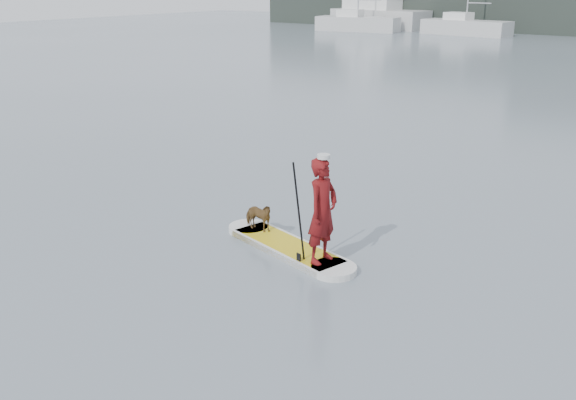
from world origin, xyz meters
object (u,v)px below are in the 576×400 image
Objects in this scene: motor_yacht_b at (376,9)px; sailboat_a at (357,23)px; paddleboard at (288,247)px; sailboat_b at (465,26)px; paddler at (323,211)px; dog at (258,216)px.

sailboat_a is at bearing -75.41° from motor_yacht_b.
sailboat_b is at bearing 122.40° from paddleboard.
paddler is 0.16× the size of sailboat_b.
dog is 0.06× the size of motor_yacht_b.
motor_yacht_b reaches higher than paddler.
dog is at bearing -65.62° from sailboat_b.
motor_yacht_b is at bearing 28.82° from paddler.
sailboat_a is at bearing 26.95° from dog.
paddler reaches higher than dog.
sailboat_b reaches higher than dog.
motor_yacht_b is (-0.57, 4.80, 1.10)m from sailboat_a.
paddler is 2.70× the size of dog.
paddleboard is 4.66× the size of dog.
paddleboard is 0.27× the size of sailboat_b.
dog is (-1.80, 0.46, -0.64)m from paddler.
sailboat_b is at bearing 19.79° from paddler.
paddler is at bearing 0.00° from paddleboard.
paddler is 54.20m from sailboat_a.
paddleboard is 1.73× the size of paddler.
paddler is 0.16× the size of sailboat_a.
motor_yacht_b is at bearing 131.62° from paddleboard.
motor_yacht_b is (-10.73, 2.92, 1.08)m from sailboat_b.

